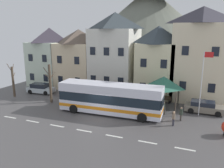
{
  "coord_description": "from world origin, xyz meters",
  "views": [
    {
      "loc": [
        9.57,
        -19.61,
        9.16
      ],
      "look_at": [
        -0.39,
        5.48,
        2.65
      ],
      "focal_mm": 36.13,
      "sensor_mm": 36.0,
      "label": 1
    }
  ],
  "objects": [
    {
      "name": "ground_plane",
      "position": [
        0.0,
        -0.0,
        -0.03
      ],
      "size": [
        40.0,
        60.0,
        0.07
      ],
      "color": "#504D4D"
    },
    {
      "name": "pedestrian_02",
      "position": [
        8.13,
        3.26,
        0.84
      ],
      "size": [
        0.34,
        0.35,
        1.48
      ],
      "color": "#38332D",
      "rests_on": "ground_plane"
    },
    {
      "name": "parked_car_01",
      "position": [
        10.34,
        6.69,
        0.66
      ],
      "size": [
        4.24,
        1.96,
        1.34
      ],
      "rotation": [
        0.0,
        0.0,
        -0.01
      ],
      "color": "slate",
      "rests_on": "ground_plane"
    },
    {
      "name": "pedestrian_03",
      "position": [
        5.27,
        4.19,
        0.84
      ],
      "size": [
        0.3,
        0.3,
        1.5
      ],
      "color": "#38332D",
      "rests_on": "ground_plane"
    },
    {
      "name": "townhouse_01",
      "position": [
        -8.84,
        12.36,
        4.63
      ],
      "size": [
        6.0,
        6.78,
        9.25
      ],
      "color": "beige",
      "rests_on": "ground_plane"
    },
    {
      "name": "bus_shelter",
      "position": [
        5.69,
        6.77,
        3.09
      ],
      "size": [
        3.6,
        3.6,
        3.82
      ],
      "color": "#473D33",
      "rests_on": "ground_plane"
    },
    {
      "name": "townhouse_02",
      "position": [
        -2.61,
        12.3,
        5.84
      ],
      "size": [
        6.31,
        6.67,
        11.67
      ],
      "color": "silver",
      "rests_on": "ground_plane"
    },
    {
      "name": "bare_tree_00",
      "position": [
        -8.06,
        3.42,
        2.56
      ],
      "size": [
        1.08,
        1.91,
        4.96
      ],
      "color": "brown",
      "rests_on": "ground_plane"
    },
    {
      "name": "townhouse_00",
      "position": [
        -14.46,
        12.47,
        4.75
      ],
      "size": [
        5.39,
        7.0,
        9.51
      ],
      "color": "silver",
      "rests_on": "ground_plane"
    },
    {
      "name": "pedestrian_00",
      "position": [
        7.57,
        1.67,
        0.87
      ],
      "size": [
        0.29,
        0.31,
        1.5
      ],
      "color": "#2D2D38",
      "rests_on": "ground_plane"
    },
    {
      "name": "flagpole",
      "position": [
        9.9,
        5.59,
        4.07
      ],
      "size": [
        0.95,
        0.1,
        7.02
      ],
      "color": "silver",
      "rests_on": "ground_plane"
    },
    {
      "name": "hilltop_castle",
      "position": [
        -1.74,
        30.09,
        9.28
      ],
      "size": [
        43.14,
        43.14,
        25.77
      ],
      "color": "slate",
      "rests_on": "ground_plane"
    },
    {
      "name": "townhouse_04",
      "position": [
        9.37,
        11.66,
        6.01
      ],
      "size": [
        6.61,
        5.39,
        12.02
      ],
      "color": "beige",
      "rests_on": "ground_plane"
    },
    {
      "name": "bare_tree_01",
      "position": [
        -14.49,
        3.67,
        2.23
      ],
      "size": [
        0.91,
        1.14,
        4.67
      ],
      "color": "brown",
      "rests_on": "ground_plane"
    },
    {
      "name": "transit_bus",
      "position": [
        0.57,
        2.48,
        1.72
      ],
      "size": [
        11.61,
        3.12,
        3.4
      ],
      "rotation": [
        0.0,
        0.0,
        0.04
      ],
      "color": "white",
      "rests_on": "ground_plane"
    },
    {
      "name": "public_bench",
      "position": [
        5.51,
        8.76,
        0.48
      ],
      "size": [
        1.79,
        0.48,
        0.87
      ],
      "color": "#473828",
      "rests_on": "ground_plane"
    },
    {
      "name": "pedestrian_01",
      "position": [
        6.18,
        4.31,
        0.74
      ],
      "size": [
        0.37,
        0.28,
        1.49
      ],
      "color": "#38332D",
      "rests_on": "ground_plane"
    },
    {
      "name": "parked_car_00",
      "position": [
        -6.22,
        6.59,
        0.65
      ],
      "size": [
        4.06,
        2.23,
        1.33
      ],
      "rotation": [
        0.0,
        0.0,
        3.03
      ],
      "color": "maroon",
      "rests_on": "ground_plane"
    },
    {
      "name": "parked_car_02",
      "position": [
        -12.19,
        6.47,
        0.7
      ],
      "size": [
        4.06,
        2.13,
        1.45
      ],
      "rotation": [
        0.0,
        0.0,
        0.09
      ],
      "color": "silver",
      "rests_on": "ground_plane"
    },
    {
      "name": "townhouse_03",
      "position": [
        3.93,
        11.76,
        4.85
      ],
      "size": [
        5.21,
        5.59,
        9.7
      ],
      "color": "beige",
      "rests_on": "ground_plane"
    }
  ]
}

